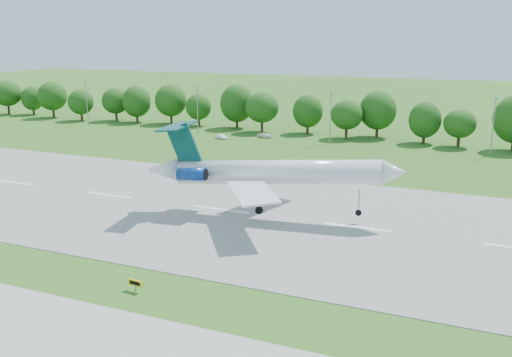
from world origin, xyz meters
name	(u,v)px	position (x,y,z in m)	size (l,w,h in m)	color
ground	(293,309)	(0.00, 0.00, 0.00)	(600.00, 600.00, 0.00)	#2C5E18
runway	(357,228)	(0.00, 25.00, 0.04)	(400.00, 45.00, 0.08)	gray
tree_line	(425,116)	(0.00, 92.00, 6.19)	(288.40, 8.40, 10.40)	#382314
light_poles	(407,121)	(-2.50, 82.00, 6.34)	(175.90, 0.25, 12.19)	gray
airliner	(263,171)	(-13.22, 24.71, 6.51)	(36.11, 25.98, 11.84)	white
taxi_sign_left	(135,283)	(-15.69, -2.51, 0.89)	(1.73, 0.38, 1.21)	gray
service_vehicle_a	(221,137)	(-46.11, 77.44, 0.54)	(1.15, 3.29, 1.08)	white
service_vehicle_b	(265,135)	(-36.93, 83.13, 0.61)	(1.45, 3.60, 1.23)	white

